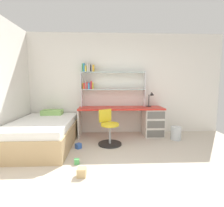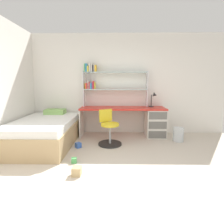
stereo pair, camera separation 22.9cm
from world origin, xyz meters
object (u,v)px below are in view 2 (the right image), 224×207
Objects in this scene: bookshelf_hutch at (105,81)px; desk_lamp at (154,97)px; desk at (145,120)px; bed_platform at (45,132)px; toy_block_blue_1 at (78,145)px; waste_bin at (178,134)px; toy_block_green_2 at (74,160)px; swivel_chair at (109,131)px; toy_block_natural_0 at (77,171)px.

desk_lamp is (1.26, -0.10, -0.42)m from bookshelf_hutch.
desk is 2.43m from bed_platform.
desk_lamp is 2.76m from bed_platform.
bed_platform is 18.23× the size of toy_block_blue_1.
bed_platform is at bearing -164.46° from desk.
waste_bin is at bearing -18.10° from bookshelf_hutch.
desk_lamp reaches higher than toy_block_green_2.
waste_bin is at bearing -28.80° from desk.
swivel_chair is 0.40× the size of bed_platform.
toy_block_natural_0 is 0.43m from toy_block_green_2.
desk_lamp is at bearing 15.95° from bed_platform.
waste_bin is 2.59m from toy_block_natural_0.
desk_lamp is (0.23, 0.08, 0.57)m from desk.
toy_block_green_2 is (-0.13, 0.40, -0.02)m from toy_block_natural_0.
bed_platform reaches higher than toy_block_green_2.
bookshelf_hutch reaches higher than toy_block_natural_0.
desk is at bearing 15.54° from bed_platform.
desk is 1.11m from swivel_chair.
toy_block_natural_0 reaches higher than toy_block_blue_1.
bookshelf_hutch is 2.18× the size of swivel_chair.
bookshelf_hutch is 5.22× the size of waste_bin.
desk_lamp is 0.50× the size of swivel_chair.
bookshelf_hutch is at bearing 98.91° from swivel_chair.
waste_bin reaches higher than toy_block_blue_1.
swivel_chair is at bearing 19.26° from toy_block_blue_1.
desk_lamp is 2.22m from toy_block_blue_1.
toy_block_natural_0 is at bearing -52.69° from bed_platform.
bed_platform is 0.84m from toy_block_blue_1.
waste_bin is (1.74, -0.57, -1.26)m from bookshelf_hutch.
waste_bin is (0.49, -0.47, -0.84)m from desk_lamp.
toy_block_blue_1 is (-0.21, 1.10, -0.01)m from toy_block_natural_0.
desk is at bearing 34.53° from swivel_chair.
desk is 16.77× the size of toy_block_natural_0.
waste_bin is (3.05, 0.26, -0.12)m from bed_platform.
swivel_chair reaches higher than bed_platform.
swivel_chair is at bearing -148.05° from desk_lamp.
desk_lamp is 2.55m from toy_block_green_2.
desk is at bearing 46.34° from toy_block_green_2.
toy_block_green_2 is (0.86, -0.90, -0.24)m from bed_platform.
toy_block_blue_1 is 1.23× the size of toy_block_green_2.
desk is 2.79× the size of swivel_chair.
waste_bin is 3.75× the size of toy_block_green_2.
bed_platform is (-1.31, -0.83, -1.13)m from bookshelf_hutch.
waste_bin reaches higher than toy_block_green_2.
desk is 0.86m from waste_bin.
swivel_chair is (0.13, -0.80, -1.12)m from bookshelf_hutch.
bookshelf_hutch is 1.38m from swivel_chair.
toy_block_blue_1 is 0.70m from toy_block_green_2.
desk_lamp is at bearing 52.35° from toy_block_natural_0.
toy_block_green_2 is at bearing -136.25° from desk_lamp.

